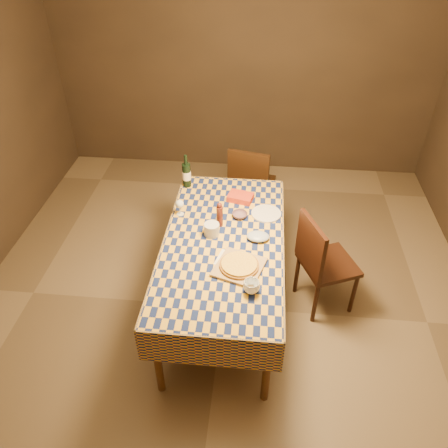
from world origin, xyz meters
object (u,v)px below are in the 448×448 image
object	(u,v)px
wine_bottle	(187,175)
chair_right	(321,260)
pizza	(239,265)
dining_table	(223,248)
bowl	(240,215)
chair_far	(250,182)
cutting_board	(239,267)
white_plate	(266,214)

from	to	relation	value
wine_bottle	chair_right	size ratio (longest dim) A/B	0.34
chair_right	pizza	bearing A→B (deg)	-147.08
dining_table	bowl	world-z (taller)	bowl
dining_table	wine_bottle	xyz separation A→B (m)	(-0.41, 0.76, 0.19)
chair_far	chair_right	world-z (taller)	same
cutting_board	chair_right	xyz separation A→B (m)	(0.65, 0.42, -0.26)
white_plate	wine_bottle	bearing A→B (deg)	152.97
pizza	wine_bottle	xyz separation A→B (m)	(-0.55, 1.05, 0.08)
bowl	wine_bottle	xyz separation A→B (m)	(-0.52, 0.43, 0.10)
pizza	white_plate	xyz separation A→B (m)	(0.18, 0.67, -0.03)
dining_table	chair_right	world-z (taller)	chair_right
pizza	bowl	world-z (taller)	pizza
dining_table	cutting_board	distance (m)	0.34
pizza	wine_bottle	world-z (taller)	wine_bottle
cutting_board	chair_far	xyz separation A→B (m)	(0.01, 1.55, -0.26)
cutting_board	chair_right	bearing A→B (deg)	32.92
pizza	dining_table	bearing A→B (deg)	116.27
pizza	chair_right	xyz separation A→B (m)	(0.65, 0.42, -0.28)
chair_far	pizza	bearing A→B (deg)	-90.55
white_plate	chair_far	size ratio (longest dim) A/B	0.27
cutting_board	pizza	bearing A→B (deg)	180.00
bowl	chair_right	xyz separation A→B (m)	(0.69, -0.19, -0.27)
dining_table	bowl	distance (m)	0.35
dining_table	white_plate	distance (m)	0.51
pizza	wine_bottle	size ratio (longest dim) A/B	1.06
pizza	cutting_board	bearing A→B (deg)	0.00
dining_table	chair_right	xyz separation A→B (m)	(0.79, 0.13, -0.17)
cutting_board	wine_bottle	distance (m)	1.19
dining_table	bowl	xyz separation A→B (m)	(0.10, 0.32, 0.10)
chair_far	chair_right	xyz separation A→B (m)	(0.63, -1.13, 0.00)
cutting_board	bowl	size ratio (longest dim) A/B	2.56
bowl	white_plate	world-z (taller)	bowl
wine_bottle	white_plate	size ratio (longest dim) A/B	1.26
bowl	white_plate	bearing A→B (deg)	14.91
bowl	chair_right	world-z (taller)	chair_right
wine_bottle	chair_right	world-z (taller)	wine_bottle
bowl	wine_bottle	world-z (taller)	wine_bottle
white_plate	chair_far	bearing A→B (deg)	100.75
bowl	chair_right	distance (m)	0.76
cutting_board	white_plate	distance (m)	0.70
cutting_board	bowl	distance (m)	0.61
cutting_board	bowl	world-z (taller)	bowl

